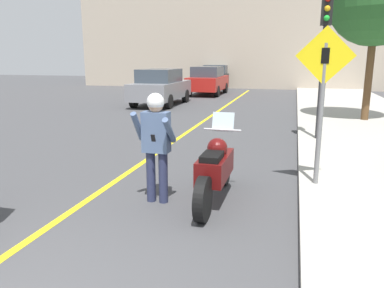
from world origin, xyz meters
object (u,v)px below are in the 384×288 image
motorcycle (215,169)px  traffic_light (325,39)px  parked_car_red (208,80)px  parked_car_grey (161,87)px  person_biker (156,137)px  parked_car_black (217,76)px  crossing_sign (322,92)px

motorcycle → traffic_light: (1.76, 4.64, 2.12)m
parked_car_red → parked_car_grey: bearing=-100.3°
person_biker → parked_car_grey: size_ratio=0.40×
motorcycle → traffic_light: size_ratio=0.62×
person_biker → traffic_light: (2.60, 4.94, 1.60)m
motorcycle → person_biker: 1.04m
parked_car_grey → parked_car_red: bearing=79.7°
person_biker → parked_car_black: 22.68m
person_biker → parked_car_red: (-3.12, 17.17, -0.17)m
motorcycle → parked_car_grey: bearing=113.8°
crossing_sign → traffic_light: 3.90m
parked_car_grey → parked_car_red: size_ratio=1.00×
motorcycle → parked_car_black: parked_car_black is taller
motorcycle → parked_car_black: (-4.46, 22.09, 0.35)m
parked_car_red → parked_car_black: same height
parked_car_grey → parked_car_red: (1.01, 5.58, 0.00)m
traffic_light → parked_car_black: (-6.21, 17.45, -1.77)m
parked_car_black → parked_car_red: bearing=-84.6°
motorcycle → parked_car_black: bearing=101.4°
parked_car_black → crossing_sign: bearing=-74.2°
traffic_light → parked_car_red: 13.62m
person_biker → crossing_sign: 2.73m
traffic_light → parked_car_grey: bearing=135.4°
traffic_light → parked_car_grey: traffic_light is taller
parked_car_grey → motorcycle: bearing=-66.2°
parked_car_black → motorcycle: bearing=-78.6°
motorcycle → crossing_sign: crossing_sign is taller
person_biker → crossing_sign: (2.39, 1.17, 0.63)m
parked_car_grey → parked_car_black: same height
parked_car_grey → parked_car_red: same height
motorcycle → traffic_light: traffic_light is taller
crossing_sign → parked_car_black: bearing=105.8°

